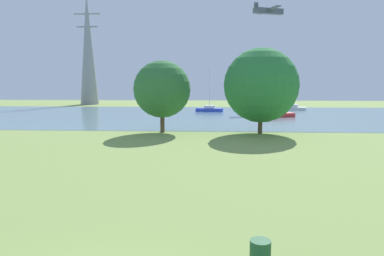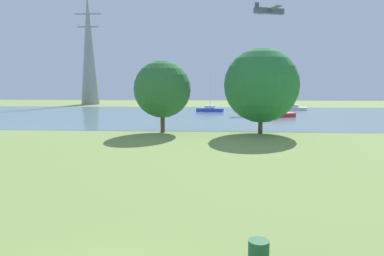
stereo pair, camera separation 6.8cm
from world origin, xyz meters
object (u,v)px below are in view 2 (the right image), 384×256
Objects in this scene: sailboat_brown at (251,108)px; tree_mid_shore at (162,89)px; electricity_pylon at (89,48)px; tree_west_far at (261,85)px; sailboat_red at (279,114)px; sailboat_white at (294,108)px; light_aircraft at (269,11)px; sailboat_blue at (210,109)px; litter_bin at (259,255)px.

tree_mid_shore is (-12.18, -32.08, 3.94)m from sailboat_brown.
sailboat_brown is at bearing -25.61° from electricity_pylon.
tree_west_far reaches higher than sailboat_brown.
tree_mid_shore is at bearing -110.80° from sailboat_brown.
sailboat_brown is 14.27m from sailboat_red.
sailboat_white is 38.41m from tree_mid_shore.
tree_mid_shore is 0.88× the size of light_aircraft.
sailboat_white is (8.01, 0.36, 0.01)m from sailboat_brown.
light_aircraft is (11.64, 11.35, 19.22)m from sailboat_blue.
tree_west_far is (-5.05, -18.42, 4.34)m from sailboat_red.
sailboat_white is at bearing 72.51° from tree_west_far.
tree_mid_shore is 0.86× the size of tree_west_far.
light_aircraft is (9.60, 66.39, 19.29)m from litter_bin.
tree_mid_shore is at bearing -112.19° from light_aircraft.
electricity_pylon reaches higher than sailboat_brown.
sailboat_white is 0.86× the size of light_aircraft.
sailboat_white is at bearing -59.82° from light_aircraft.
sailboat_white is at bearing 58.09° from tree_mid_shore.
sailboat_white is at bearing 69.82° from sailboat_red.
electricity_pylon is at bearing 124.83° from tree_west_far.
sailboat_brown is 0.70× the size of tree_west_far.
litter_bin is 69.80m from light_aircraft.
sailboat_white is 34.65m from tree_west_far.
sailboat_red reaches higher than litter_bin.
tree_west_far is 42.98m from light_aircraft.
sailboat_brown is at bearing 101.03° from sailboat_red.
sailboat_red is 14.51m from sailboat_blue.
sailboat_red is at bearing -78.97° from sailboat_brown.
sailboat_white is 20.88m from light_aircraft.
sailboat_blue is at bearing 100.75° from tree_west_far.
sailboat_red is 23.76m from tree_mid_shore.
tree_mid_shore reaches higher than sailboat_red.
sailboat_red is 0.78× the size of sailboat_blue.
sailboat_brown is 0.99× the size of sailboat_red.
sailboat_brown is at bearing 85.91° from tree_west_far.
tree_mid_shore reaches higher than sailboat_white.
tree_west_far is at bearing -2.03° from tree_mid_shore.
light_aircraft is at bearing 81.10° from tree_west_far.
tree_west_far is (5.40, -28.48, 4.32)m from sailboat_blue.
sailboat_brown is (5.69, 58.99, 0.05)m from litter_bin.
electricity_pylon is (-45.33, 17.52, 13.02)m from sailboat_white.
sailboat_white is (5.28, 14.37, 0.01)m from sailboat_red.
sailboat_red is at bearing -38.53° from electricity_pylon.
litter_bin is 0.11× the size of sailboat_white.
litter_bin is 27.14m from tree_west_far.
electricity_pylon is 43.00m from light_aircraft.
electricity_pylon reaches higher than sailboat_red.
electricity_pylon reaches higher than tree_west_far.
sailboat_brown is 8.02m from sailboat_white.
litter_bin is 84.16m from electricity_pylon.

